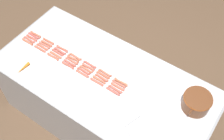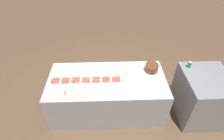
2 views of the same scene
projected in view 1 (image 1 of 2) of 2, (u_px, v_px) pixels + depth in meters
name	position (u px, v px, depth m)	size (l,w,h in m)	color
ground_plane	(105.00, 118.00, 3.57)	(20.00, 20.00, 0.00)	brown
griddle_counter	(105.00, 100.00, 3.23)	(1.08, 2.28, 0.87)	#9EA0A5
hot_dog_0	(36.00, 34.00, 3.22)	(0.03, 0.16, 0.02)	#CD684D
hot_dog_1	(48.00, 41.00, 3.16)	(0.03, 0.16, 0.02)	#C86047
hot_dog_2	(62.00, 49.00, 3.10)	(0.03, 0.16, 0.02)	#C75E4A
hot_dog_3	(75.00, 57.00, 3.03)	(0.03, 0.16, 0.02)	#C6684F
hot_dog_4	(90.00, 64.00, 2.97)	(0.03, 0.16, 0.02)	#BF594C
hot_dog_5	(105.00, 73.00, 2.90)	(0.03, 0.16, 0.02)	#C2654D
hot_dog_6	(121.00, 82.00, 2.83)	(0.03, 0.16, 0.02)	#C06647
hot_dog_7	(34.00, 36.00, 3.21)	(0.03, 0.16, 0.02)	#C9594F
hot_dog_8	(47.00, 43.00, 3.14)	(0.03, 0.16, 0.02)	#CA674D
hot_dog_9	(60.00, 51.00, 3.08)	(0.03, 0.16, 0.02)	#C15B50
hot_dog_10	(73.00, 59.00, 3.01)	(0.03, 0.16, 0.02)	#C0664A
hot_dog_11	(88.00, 67.00, 2.94)	(0.03, 0.16, 0.02)	#C45E4A
hot_dog_12	(103.00, 75.00, 2.88)	(0.03, 0.16, 0.02)	#BF6247
hot_dog_13	(119.00, 84.00, 2.82)	(0.03, 0.16, 0.02)	#C0614E
hot_dog_14	(32.00, 38.00, 3.19)	(0.03, 0.16, 0.02)	#CB5B49
hot_dog_15	(44.00, 45.00, 3.13)	(0.03, 0.16, 0.02)	#C56451
hot_dog_16	(58.00, 52.00, 3.06)	(0.03, 0.16, 0.02)	#C05A4C
hot_dog_17	(72.00, 61.00, 2.99)	(0.03, 0.16, 0.02)	#C6654F
hot_dog_18	(86.00, 69.00, 2.93)	(0.03, 0.16, 0.02)	#C8684C
hot_dog_19	(102.00, 78.00, 2.86)	(0.03, 0.16, 0.02)	#CD5E49
hot_dog_20	(118.00, 87.00, 2.80)	(0.02, 0.16, 0.02)	#CD634C
hot_dog_21	(29.00, 40.00, 3.18)	(0.03, 0.16, 0.02)	#CA604E
hot_dog_22	(42.00, 47.00, 3.11)	(0.03, 0.16, 0.02)	#C8634B
hot_dog_23	(56.00, 55.00, 3.04)	(0.02, 0.16, 0.02)	#C6674A
hot_dog_24	(70.00, 63.00, 2.98)	(0.02, 0.16, 0.02)	#C7594B
hot_dog_25	(84.00, 71.00, 2.91)	(0.03, 0.16, 0.02)	#C55A4A
hot_dog_26	(99.00, 80.00, 2.85)	(0.03, 0.16, 0.02)	#BF674B
hot_dog_27	(115.00, 89.00, 2.78)	(0.03, 0.16, 0.02)	#BF5E4E
hot_dog_28	(27.00, 42.00, 3.16)	(0.03, 0.16, 0.02)	#C36448
hot_dog_29	(40.00, 49.00, 3.09)	(0.03, 0.16, 0.02)	#C25F4A
hot_dog_30	(53.00, 57.00, 3.03)	(0.03, 0.16, 0.02)	#CA6149
hot_dog_31	(68.00, 65.00, 2.96)	(0.03, 0.16, 0.02)	#C45B49
hot_dog_32	(82.00, 74.00, 2.90)	(0.03, 0.16, 0.02)	#CB5F4C
hot_dog_33	(97.00, 82.00, 2.83)	(0.03, 0.16, 0.02)	#C45A48
hot_dog_34	(113.00, 91.00, 2.77)	(0.02, 0.16, 0.02)	#C7594D
bean_pot	(197.00, 102.00, 2.61)	(0.33, 0.27, 0.16)	brown
serving_spoon	(128.00, 131.00, 2.52)	(0.27, 0.12, 0.02)	#B7B7BC
carrot	(23.00, 68.00, 2.93)	(0.18, 0.04, 0.03)	orange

